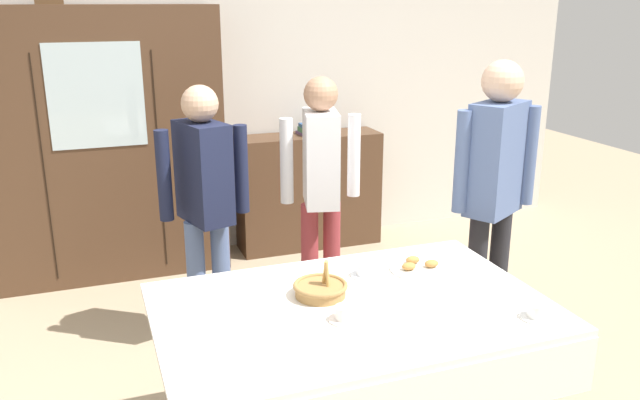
% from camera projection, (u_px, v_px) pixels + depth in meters
% --- Properties ---
extents(back_wall, '(6.40, 0.10, 2.70)m').
position_uv_depth(back_wall, '(214.00, 85.00, 5.14)').
color(back_wall, silver).
rests_on(back_wall, ground).
extents(dining_table, '(1.65, 1.07, 0.75)m').
position_uv_depth(dining_table, '(355.00, 330.00, 2.75)').
color(dining_table, '#4C3321').
rests_on(dining_table, ground).
extents(wall_cabinet, '(1.73, 0.46, 1.96)m').
position_uv_depth(wall_cabinet, '(101.00, 146.00, 4.69)').
color(wall_cabinet, '#4C3321').
rests_on(wall_cabinet, ground).
extents(bookshelf_low, '(1.18, 0.35, 0.95)m').
position_uv_depth(bookshelf_low, '(309.00, 191.00, 5.41)').
color(bookshelf_low, '#4C3321').
rests_on(bookshelf_low, ground).
extents(book_stack, '(0.16, 0.22, 0.09)m').
position_uv_depth(book_stack, '(309.00, 130.00, 5.26)').
color(book_stack, '#664C7A').
rests_on(book_stack, bookshelf_low).
extents(tea_cup_far_right, '(0.13, 0.13, 0.06)m').
position_uv_depth(tea_cup_far_right, '(537.00, 312.00, 2.63)').
color(tea_cup_far_right, white).
rests_on(tea_cup_far_right, dining_table).
extents(tea_cup_mid_right, '(0.13, 0.13, 0.06)m').
position_uv_depth(tea_cup_mid_right, '(365.00, 270.00, 3.04)').
color(tea_cup_mid_right, white).
rests_on(tea_cup_mid_right, dining_table).
extents(tea_cup_mid_left, '(0.13, 0.13, 0.06)m').
position_uv_depth(tea_cup_mid_left, '(345.00, 314.00, 2.62)').
color(tea_cup_mid_left, white).
rests_on(tea_cup_mid_left, dining_table).
extents(bread_basket, '(0.24, 0.24, 0.16)m').
position_uv_depth(bread_basket, '(321.00, 289.00, 2.83)').
color(bread_basket, '#9E7542').
rests_on(bread_basket, dining_table).
extents(pastry_plate, '(0.28, 0.28, 0.05)m').
position_uv_depth(pastry_plate, '(419.00, 267.00, 3.11)').
color(pastry_plate, white).
rests_on(pastry_plate, dining_table).
extents(spoon_back_edge, '(0.12, 0.02, 0.01)m').
position_uv_depth(spoon_back_edge, '(304.00, 314.00, 2.67)').
color(spoon_back_edge, silver).
rests_on(spoon_back_edge, dining_table).
extents(spoon_front_edge, '(0.12, 0.02, 0.01)m').
position_uv_depth(spoon_front_edge, '(459.00, 327.00, 2.56)').
color(spoon_front_edge, silver).
rests_on(spoon_front_edge, dining_table).
extents(person_beside_shelf, '(0.52, 0.40, 1.55)m').
position_uv_depth(person_beside_shelf, '(205.00, 192.00, 3.73)').
color(person_beside_shelf, slate).
rests_on(person_beside_shelf, ground).
extents(person_behind_table_right, '(0.52, 0.40, 1.56)m').
position_uv_depth(person_behind_table_right, '(321.00, 177.00, 4.03)').
color(person_behind_table_right, '#933338').
rests_on(person_behind_table_right, ground).
extents(person_near_right_end, '(0.52, 0.35, 1.69)m').
position_uv_depth(person_near_right_end, '(495.00, 179.00, 3.64)').
color(person_near_right_end, '#232328').
rests_on(person_near_right_end, ground).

